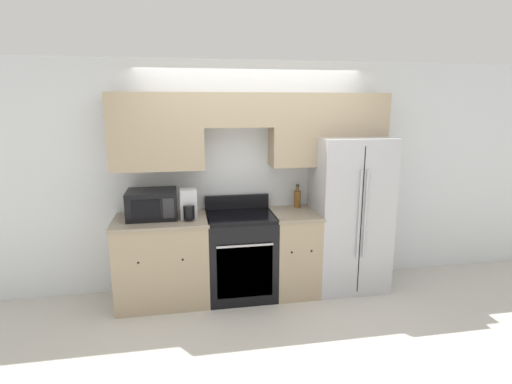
{
  "coord_description": "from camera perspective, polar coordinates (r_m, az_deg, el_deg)",
  "views": [
    {
      "loc": [
        -0.75,
        -3.85,
        2.13
      ],
      "look_at": [
        0.0,
        0.31,
        1.19
      ],
      "focal_mm": 28.0,
      "sensor_mm": 36.0,
      "label": 1
    }
  ],
  "objects": [
    {
      "name": "electric_kettle",
      "position": [
        4.26,
        -9.59,
        -1.86
      ],
      "size": [
        0.17,
        0.24,
        0.32
      ],
      "color": "#B7B7BC",
      "rests_on": "lower_cabinets_left"
    },
    {
      "name": "bottle",
      "position": [
        4.69,
        5.93,
        -0.89
      ],
      "size": [
        0.08,
        0.08,
        0.27
      ],
      "color": "brown",
      "rests_on": "lower_cabinets_right"
    },
    {
      "name": "lower_cabinets_left",
      "position": [
        4.49,
        -13.18,
        -9.5
      ],
      "size": [
        0.99,
        0.64,
        0.94
      ],
      "color": "tan",
      "rests_on": "ground_plane"
    },
    {
      "name": "oven_range",
      "position": [
        4.52,
        -2.19,
        -8.96
      ],
      "size": [
        0.74,
        0.65,
        1.1
      ],
      "color": "black",
      "rests_on": "ground_plane"
    },
    {
      "name": "ground_plane",
      "position": [
        4.47,
        0.74,
        -15.94
      ],
      "size": [
        12.0,
        12.0,
        0.0
      ],
      "primitive_type": "plane",
      "color": "beige"
    },
    {
      "name": "wall_back",
      "position": [
        4.55,
        -0.51,
        4.62
      ],
      "size": [
        8.0,
        0.39,
        2.6
      ],
      "color": "silver",
      "rests_on": "ground_plane"
    },
    {
      "name": "refrigerator",
      "position": [
        4.79,
        12.87,
        -2.87
      ],
      "size": [
        0.83,
        0.8,
        1.77
      ],
      "color": "#B7B7BC",
      "rests_on": "ground_plane"
    },
    {
      "name": "lower_cabinets_right",
      "position": [
        4.64,
        5.4,
        -8.48
      ],
      "size": [
        0.51,
        0.64,
        0.94
      ],
      "color": "tan",
      "rests_on": "ground_plane"
    },
    {
      "name": "microwave",
      "position": [
        4.37,
        -14.64,
        -1.69
      ],
      "size": [
        0.51,
        0.41,
        0.3
      ],
      "color": "black",
      "rests_on": "lower_cabinets_left"
    }
  ]
}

